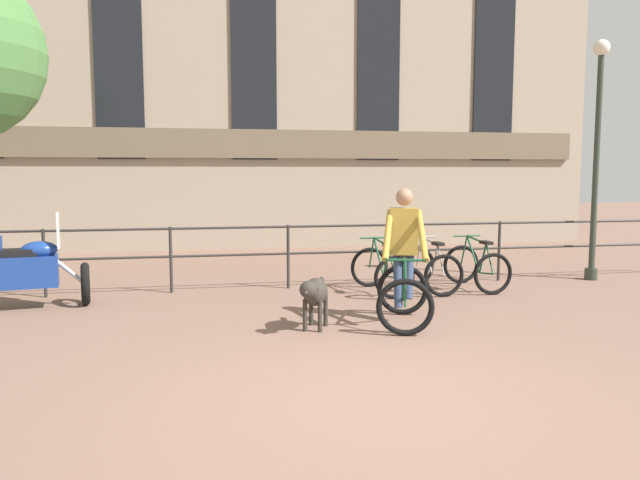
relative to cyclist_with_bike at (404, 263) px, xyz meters
The scene contains 10 objects.
ground_plane 2.93m from the cyclist_with_bike, 112.73° to the right, with size 60.00×60.00×0.00m, color #7A5B4C.
canal_railing 2.81m from the cyclist_with_bike, 112.89° to the left, with size 15.05×0.05×1.05m.
building_facade 9.08m from the cyclist_with_bike, 97.44° to the left, with size 18.00×0.72×8.21m.
cyclist_with_bike is the anchor object (origin of this frame).
dog 1.24m from the cyclist_with_bike, behind, with size 0.50×0.85×0.65m.
parked_motorcycle 5.23m from the cyclist_with_bike, 160.38° to the left, with size 1.75×0.88×1.35m.
parked_bicycle_near_lamp 2.00m from the cyclist_with_bike, 81.12° to the left, with size 0.75×1.16×0.86m.
parked_bicycle_mid_left 2.27m from the cyclist_with_bike, 60.10° to the left, with size 0.72×1.14×0.86m.
parked_bicycle_mid_right 2.76m from the cyclist_with_bike, 45.17° to the left, with size 0.72×1.15×0.86m.
street_lamp 5.17m from the cyclist_with_bike, 28.55° to the left, with size 0.28×0.28×4.17m.
Camera 1 is at (-1.50, -4.83, 1.91)m, focal length 35.00 mm.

